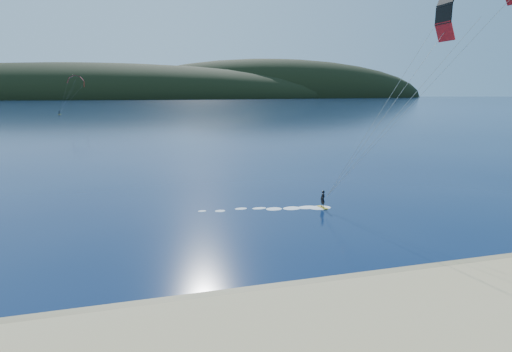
# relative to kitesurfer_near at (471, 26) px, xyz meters

# --- Properties ---
(wet_sand) EXTENTS (220.00, 2.50, 0.10)m
(wet_sand) POSITION_rel_kitesurfer_near_xyz_m (-22.87, -9.46, -14.74)
(wet_sand) COLOR #968057
(wet_sand) RESTS_ON ground
(headland) EXTENTS (1200.00, 310.00, 140.00)m
(headland) POSITION_rel_kitesurfer_near_xyz_m (-22.24, 731.32, -14.79)
(headland) COLOR black
(headland) RESTS_ON ground
(kitesurfer_near) EXTENTS (24.50, 8.24, 19.47)m
(kitesurfer_near) POSITION_rel_kitesurfer_near_xyz_m (0.00, 0.00, 0.00)
(kitesurfer_near) COLOR yellow
(kitesurfer_near) RESTS_ON ground
(kitesurfer_far) EXTENTS (12.96, 6.47, 16.58)m
(kitesurfer_far) POSITION_rel_kitesurfer_near_xyz_m (-47.99, 180.69, -1.33)
(kitesurfer_far) COLOR yellow
(kitesurfer_far) RESTS_ON ground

